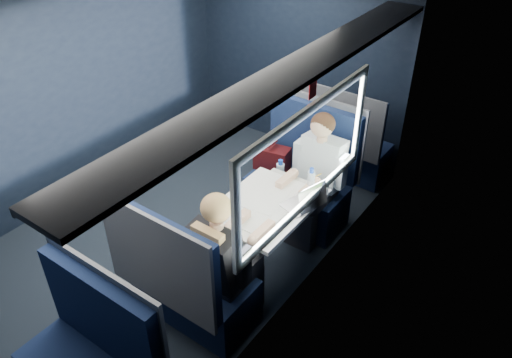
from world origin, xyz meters
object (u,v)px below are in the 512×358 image
Objects in this scene: woman at (223,255)px; laptop at (306,201)px; table at (268,211)px; man at (316,172)px; seat_row_front at (343,145)px; cup at (325,188)px; bottle_small at (311,181)px; seat_bay_near at (300,180)px; seat_bay_far at (187,283)px.

woman is 0.89m from laptop.
man reaches higher than table.
table is 0.35m from laptop.
seat_row_front is at bearing 95.80° from table.
seat_row_front is at bearing 102.83° from man.
seat_row_front reaches higher than cup.
cup is at bearing 78.67° from woman.
woman is at bearing -84.55° from table.
woman is 1.10m from bottle_small.
laptop is at bearing 28.66° from table.
bottle_small is 2.61× the size of cup.
table is 0.93m from seat_bay_near.
cup is (0.48, 1.31, 0.37)m from seat_bay_far.
seat_bay_far is 1.62m from man.
seat_bay_near reaches higher than table.
seat_bay_near is at bearing 128.26° from bottle_small.
man is 0.59m from laptop.
man is 3.66× the size of laptop.
cup is (0.11, 0.06, -0.06)m from bottle_small.
bottle_small is (0.39, -0.49, 0.42)m from seat_bay_near.
man is 1.00× the size of woman.
woman reaches higher than laptop.
bottle_small reaches higher than laptop.
cup is at bearing -41.00° from seat_bay_near.
laptop is at bearing 76.14° from woman.
seat_bay_far is 13.95× the size of cup.
table is at bearing -84.20° from seat_row_front.
man reaches higher than bottle_small.
seat_row_front reaches higher than bottle_small.
seat_bay_far is 0.95× the size of woman.
seat_bay_far is 1.09× the size of seat_row_front.
table is 4.24× the size of bottle_small.
seat_bay_near is 0.92m from seat_row_front.
man is at bearing 111.25° from laptop.
bottle_small is (0.37, -1.41, 0.43)m from seat_row_front.
woman is at bearing -90.00° from man.
seat_bay_far reaches higher than cup.
cup is (0.23, -0.26, 0.07)m from man.
seat_row_front reaches higher than laptop.
man and woman have the same top height.
table is at bearing 95.45° from woman.
woman reaches higher than seat_bay_far.
cup is (0.02, 0.29, -0.02)m from laptop.
woman is at bearing -80.38° from seat_bay_near.
laptop reaches higher than table.
seat_bay_far is at bearing -106.34° from bottle_small.
seat_row_front is 2.54m from woman.
seat_row_front is 12.84× the size of cup.
seat_bay_near is 13.95× the size of cup.
laptop is (0.46, -1.64, 0.39)m from seat_row_front.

